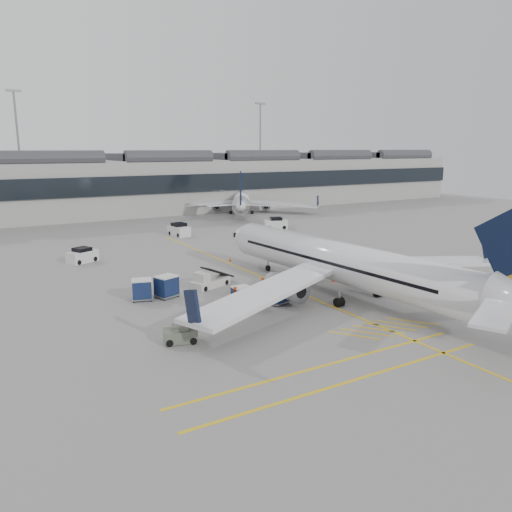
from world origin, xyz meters
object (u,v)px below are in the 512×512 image
belt_loader (209,281)px  pushback_tug (180,335)px  baggage_cart_a (278,293)px  ramp_agent_a (263,285)px  ramp_agent_b (235,297)px  airliner_main (346,264)px

belt_loader → pushback_tug: bearing=-145.2°
baggage_cart_a → ramp_agent_a: size_ratio=1.33×
belt_loader → ramp_agent_b: 7.19m
belt_loader → pushback_tug: belt_loader is taller
belt_loader → ramp_agent_a: bearing=-75.0°
pushback_tug → airliner_main: bearing=24.5°
ramp_agent_a → airliner_main: bearing=-64.0°
baggage_cart_a → belt_loader: bearing=95.7°
belt_loader → baggage_cart_a: size_ratio=2.53×
belt_loader → ramp_agent_a: belt_loader is taller
airliner_main → ramp_agent_a: 8.01m
ramp_agent_a → pushback_tug: bearing=-171.2°
baggage_cart_a → airliner_main: bearing=-25.2°
airliner_main → ramp_agent_b: size_ratio=21.17×
belt_loader → ramp_agent_b: belt_loader is taller
baggage_cart_a → ramp_agent_b: size_ratio=1.11×
pushback_tug → ramp_agent_b: bearing=51.2°
belt_loader → ramp_agent_a: 5.71m
airliner_main → ramp_agent_a: bearing=136.5°
belt_loader → ramp_agent_a: (3.41, -4.57, 0.17)m
belt_loader → ramp_agent_a: size_ratio=3.36×
baggage_cart_a → ramp_agent_a: 3.57m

